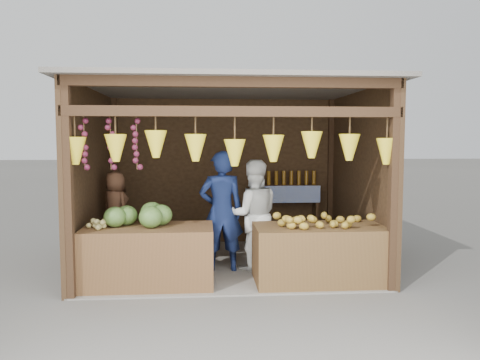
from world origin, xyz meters
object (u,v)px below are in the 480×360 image
at_px(woman_standing, 253,215).
at_px(vendor_seated, 116,208).
at_px(counter_left, 149,256).
at_px(counter_right, 320,254).
at_px(man_standing, 221,212).

xyz_separation_m(woman_standing, vendor_seated, (-2.04, 0.47, 0.06)).
bearing_deg(counter_left, woman_standing, 25.17).
height_order(counter_left, counter_right, counter_left).
xyz_separation_m(counter_left, vendor_seated, (-0.62, 1.14, 0.47)).
xyz_separation_m(counter_right, man_standing, (-1.26, 0.62, 0.48)).
xyz_separation_m(counter_right, woman_standing, (-0.80, 0.71, 0.42)).
xyz_separation_m(counter_left, woman_standing, (1.42, 0.67, 0.41)).
height_order(counter_right, vendor_seated, vendor_seated).
relative_size(woman_standing, vendor_seated, 1.45).
bearing_deg(man_standing, counter_left, 26.15).
relative_size(man_standing, vendor_seated, 1.57).
height_order(counter_left, vendor_seated, vendor_seated).
xyz_separation_m(counter_left, counter_right, (2.22, -0.04, -0.01)).
height_order(woman_standing, vendor_seated, woman_standing).
xyz_separation_m(man_standing, woman_standing, (0.46, 0.09, -0.06)).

